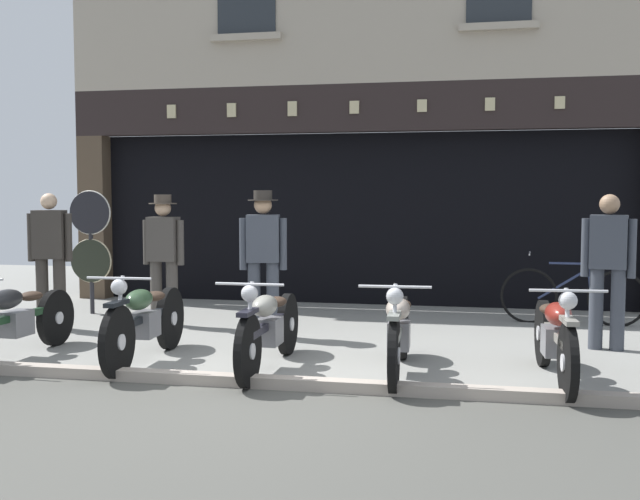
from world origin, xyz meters
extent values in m
cube|color=gray|center=(0.00, 5.00, -0.04)|extent=(21.01, 10.00, 0.08)
cube|color=#AB9E91|center=(0.00, 0.08, 0.01)|extent=(21.01, 0.16, 0.18)
cube|color=black|center=(0.00, 7.30, 1.30)|extent=(8.29, 4.00, 2.60)
cube|color=#4C3D2D|center=(-4.29, 5.18, 1.30)|extent=(0.44, 0.36, 2.60)
cube|color=#23282D|center=(0.00, 5.55, 1.43)|extent=(7.93, 0.03, 2.18)
cube|color=black|center=(0.00, 5.12, 2.95)|extent=(9.01, 0.24, 0.70)
cube|color=#C6B789|center=(-2.88, 4.99, 2.95)|extent=(0.14, 0.03, 0.20)
cube|color=#C6B789|center=(-1.91, 4.99, 2.95)|extent=(0.14, 0.03, 0.21)
cube|color=#C6B789|center=(-0.96, 4.99, 2.95)|extent=(0.14, 0.03, 0.22)
cube|color=#C6B789|center=(-0.02, 4.99, 2.95)|extent=(0.14, 0.03, 0.19)
cube|color=#C6B789|center=(0.96, 4.99, 2.95)|extent=(0.14, 0.03, 0.18)
cube|color=#C6B789|center=(1.92, 4.99, 2.95)|extent=(0.14, 0.03, 0.18)
cube|color=#C6B789|center=(2.87, 4.99, 2.95)|extent=(0.14, 0.03, 0.17)
cube|color=#A89C89|center=(-1.66, 4.95, 4.02)|extent=(1.10, 0.12, 0.10)
cube|color=#A89C89|center=(2.02, 4.95, 4.02)|extent=(1.10, 0.12, 0.10)
cylinder|color=black|center=(-2.79, 1.41, 0.31)|extent=(0.10, 0.63, 0.62)
cylinder|color=silver|center=(-2.79, 1.41, 0.31)|extent=(0.11, 0.14, 0.14)
cube|color=#18361E|center=(-2.82, 0.72, 0.43)|extent=(0.11, 1.28, 0.07)
cube|color=slate|center=(-2.82, 0.72, 0.36)|extent=(0.21, 0.33, 0.26)
ellipsoid|color=black|center=(-2.82, 0.55, 0.63)|extent=(0.24, 0.47, 0.20)
ellipsoid|color=#38281E|center=(-2.81, 0.96, 0.61)|extent=(0.21, 0.31, 0.10)
cylinder|color=black|center=(-1.41, 0.13, 0.34)|extent=(0.10, 0.68, 0.67)
cylinder|color=silver|center=(-1.41, 0.13, 0.34)|extent=(0.11, 0.15, 0.15)
cylinder|color=black|center=(-1.47, 1.49, 0.34)|extent=(0.11, 0.68, 0.67)
cylinder|color=silver|center=(-1.47, 1.49, 0.34)|extent=(0.12, 0.15, 0.15)
cube|color=black|center=(-1.44, 0.81, 0.46)|extent=(0.12, 1.25, 0.07)
cube|color=slate|center=(-1.44, 0.81, 0.39)|extent=(0.21, 0.33, 0.26)
ellipsoid|color=#324D32|center=(-1.43, 0.64, 0.66)|extent=(0.24, 0.47, 0.20)
ellipsoid|color=#38281E|center=(-1.45, 1.05, 0.64)|extent=(0.21, 0.31, 0.10)
cube|color=black|center=(-1.41, 0.13, 0.69)|extent=(0.12, 0.36, 0.04)
sphere|color=silver|center=(-1.41, 0.19, 0.84)|extent=(0.15, 0.15, 0.15)
cylinder|color=silver|center=(-1.41, 0.19, 0.92)|extent=(0.62, 0.05, 0.02)
cylinder|color=silver|center=(-1.41, 0.17, 0.63)|extent=(0.05, 0.25, 0.62)
cylinder|color=black|center=(-0.14, 0.05, 0.32)|extent=(0.07, 0.64, 0.64)
cylinder|color=silver|center=(-0.14, 0.05, 0.32)|extent=(0.10, 0.14, 0.14)
cylinder|color=black|center=(-0.15, 1.48, 0.32)|extent=(0.08, 0.64, 0.64)
cylinder|color=silver|center=(-0.15, 1.48, 0.32)|extent=(0.11, 0.14, 0.14)
cube|color=black|center=(-0.15, 0.77, 0.44)|extent=(0.08, 1.32, 0.07)
cube|color=slate|center=(-0.15, 0.77, 0.37)|extent=(0.20, 0.32, 0.26)
ellipsoid|color=gray|center=(-0.15, 0.59, 0.64)|extent=(0.22, 0.46, 0.20)
ellipsoid|color=#38281E|center=(-0.15, 1.02, 0.62)|extent=(0.20, 0.30, 0.10)
cube|color=black|center=(-0.14, 0.05, 0.66)|extent=(0.10, 0.36, 0.04)
sphere|color=silver|center=(-0.14, 0.11, 0.82)|extent=(0.15, 0.15, 0.15)
cylinder|color=silver|center=(-0.14, 0.11, 0.90)|extent=(0.62, 0.03, 0.02)
cylinder|color=silver|center=(-0.14, 0.09, 0.61)|extent=(0.04, 0.25, 0.62)
cylinder|color=black|center=(1.12, 0.13, 0.32)|extent=(0.10, 0.65, 0.64)
cylinder|color=silver|center=(1.12, 0.13, 0.32)|extent=(0.11, 0.15, 0.14)
cylinder|color=black|center=(1.06, 1.51, 0.32)|extent=(0.11, 0.65, 0.64)
cylinder|color=silver|center=(1.06, 1.51, 0.32)|extent=(0.12, 0.15, 0.14)
cube|color=gray|center=(1.09, 0.82, 0.44)|extent=(0.13, 1.27, 0.07)
cube|color=slate|center=(1.09, 0.82, 0.37)|extent=(0.21, 0.33, 0.26)
ellipsoid|color=#AF9F90|center=(1.10, 0.65, 0.64)|extent=(0.24, 0.47, 0.20)
ellipsoid|color=#38281E|center=(1.08, 1.07, 0.62)|extent=(0.21, 0.31, 0.10)
cube|color=gray|center=(1.12, 0.13, 0.66)|extent=(0.12, 0.36, 0.04)
sphere|color=silver|center=(1.12, 0.19, 0.82)|extent=(0.15, 0.15, 0.15)
cylinder|color=silver|center=(1.12, 0.19, 0.90)|extent=(0.62, 0.05, 0.02)
cylinder|color=silver|center=(1.12, 0.17, 0.61)|extent=(0.05, 0.24, 0.62)
cylinder|color=black|center=(2.53, 0.13, 0.32)|extent=(0.12, 0.65, 0.65)
cylinder|color=silver|center=(2.53, 0.13, 0.32)|extent=(0.11, 0.15, 0.14)
cylinder|color=black|center=(2.44, 1.47, 0.32)|extent=(0.13, 0.65, 0.65)
cylinder|color=silver|center=(2.44, 1.47, 0.32)|extent=(0.12, 0.15, 0.14)
cube|color=gray|center=(2.49, 0.80, 0.44)|extent=(0.16, 1.24, 0.07)
cube|color=slate|center=(2.49, 0.80, 0.37)|extent=(0.22, 0.33, 0.26)
ellipsoid|color=maroon|center=(2.50, 0.64, 0.64)|extent=(0.25, 0.47, 0.20)
ellipsoid|color=#38281E|center=(2.47, 1.04, 0.62)|extent=(0.22, 0.31, 0.10)
cube|color=gray|center=(2.53, 0.13, 0.67)|extent=(0.13, 0.37, 0.04)
sphere|color=silver|center=(2.53, 0.19, 0.82)|extent=(0.15, 0.15, 0.15)
cylinder|color=silver|center=(2.53, 0.19, 0.90)|extent=(0.62, 0.07, 0.02)
cylinder|color=silver|center=(2.53, 0.17, 0.61)|extent=(0.05, 0.27, 0.61)
cylinder|color=#38332D|center=(-3.31, 2.38, 0.45)|extent=(0.15, 0.15, 0.90)
cylinder|color=#38332D|center=(-3.53, 2.35, 0.45)|extent=(0.15, 0.15, 0.90)
cube|color=#38332D|center=(-3.42, 2.37, 1.18)|extent=(0.41, 0.28, 0.60)
cube|color=silver|center=(-3.44, 2.48, 1.26)|extent=(0.14, 0.04, 0.34)
cube|color=black|center=(-3.44, 2.49, 1.24)|extent=(0.05, 0.02, 0.31)
cylinder|color=#38332D|center=(-3.19, 2.41, 1.15)|extent=(0.09, 0.09, 0.60)
cylinder|color=#38332D|center=(-3.65, 2.33, 1.15)|extent=(0.09, 0.09, 0.60)
sphere|color=beige|center=(-3.42, 2.37, 1.59)|extent=(0.20, 0.20, 0.20)
cylinder|color=#47423D|center=(-2.04, 2.91, 0.42)|extent=(0.15, 0.15, 0.85)
cylinder|color=#47423D|center=(-2.26, 2.92, 0.42)|extent=(0.15, 0.15, 0.85)
cube|color=#47423D|center=(-2.15, 2.92, 1.11)|extent=(0.39, 0.23, 0.57)
cube|color=silver|center=(-2.15, 3.03, 1.18)|extent=(0.14, 0.02, 0.32)
cube|color=#47234C|center=(-2.15, 3.04, 1.17)|extent=(0.05, 0.01, 0.29)
cylinder|color=#47423D|center=(-1.92, 2.91, 1.07)|extent=(0.09, 0.09, 0.57)
cylinder|color=#47423D|center=(-2.39, 2.92, 1.07)|extent=(0.09, 0.09, 0.57)
sphere|color=tan|center=(-2.15, 2.92, 1.51)|extent=(0.21, 0.21, 0.21)
cylinder|color=#4C4238|center=(-2.15, 2.92, 1.56)|extent=(0.35, 0.35, 0.01)
cylinder|color=#4C4238|center=(-2.15, 2.92, 1.62)|extent=(0.22, 0.22, 0.11)
cylinder|color=#3D424C|center=(-0.57, 2.43, 0.45)|extent=(0.15, 0.15, 0.90)
cylinder|color=#3D424C|center=(-0.79, 2.39, 0.45)|extent=(0.15, 0.15, 0.90)
cube|color=#3D424C|center=(-0.68, 2.41, 1.16)|extent=(0.41, 0.29, 0.56)
cube|color=silver|center=(-0.70, 2.52, 1.23)|extent=(0.14, 0.05, 0.31)
cube|color=brown|center=(-0.70, 2.54, 1.22)|extent=(0.05, 0.02, 0.29)
cylinder|color=#3D424C|center=(-0.45, 2.45, 1.10)|extent=(0.09, 0.09, 0.61)
cylinder|color=#3D424C|center=(-0.91, 2.37, 1.10)|extent=(0.09, 0.09, 0.61)
sphere|color=tan|center=(-0.68, 2.41, 1.56)|extent=(0.21, 0.21, 0.21)
cylinder|color=#332D28|center=(-0.68, 2.41, 1.61)|extent=(0.35, 0.35, 0.01)
cylinder|color=#332D28|center=(-0.68, 2.41, 1.67)|extent=(0.22, 0.22, 0.11)
cylinder|color=#3D424C|center=(3.28, 2.40, 0.45)|extent=(0.15, 0.15, 0.90)
cylinder|color=#3D424C|center=(3.06, 2.44, 0.45)|extent=(0.15, 0.15, 0.90)
cube|color=#3D424C|center=(3.17, 2.42, 1.17)|extent=(0.42, 0.29, 0.58)
cube|color=silver|center=(3.19, 2.53, 1.24)|extent=(0.14, 0.05, 0.32)
cube|color=#47234C|center=(3.20, 2.55, 1.23)|extent=(0.05, 0.02, 0.30)
cylinder|color=#3D424C|center=(3.40, 2.37, 1.11)|extent=(0.09, 0.09, 0.63)
cylinder|color=#3D424C|center=(2.94, 2.47, 1.11)|extent=(0.09, 0.09, 0.63)
sphere|color=#9E7A5B|center=(3.17, 2.42, 1.58)|extent=(0.21, 0.21, 0.21)
cylinder|color=#232328|center=(-3.53, 3.59, 0.85)|extent=(0.06, 0.06, 1.71)
cylinder|color=black|center=(-3.53, 3.57, 1.42)|extent=(0.60, 0.03, 0.60)
torus|color=silver|center=(-3.53, 3.59, 1.42)|extent=(0.62, 0.04, 0.62)
cylinder|color=#23281E|center=(-3.53, 3.57, 0.75)|extent=(0.60, 0.03, 0.60)
torus|color=beige|center=(-3.53, 3.59, 0.75)|extent=(0.62, 0.04, 0.62)
cube|color=silver|center=(2.28, 5.40, 1.68)|extent=(0.83, 0.02, 0.92)
cube|color=#1E3323|center=(2.28, 5.39, 2.04)|extent=(0.83, 0.01, 0.20)
torus|color=black|center=(2.45, 4.10, 0.35)|extent=(0.73, 0.09, 0.73)
torus|color=black|center=(3.54, 4.02, 0.35)|extent=(0.73, 0.09, 0.73)
cylinder|color=navy|center=(2.89, 4.07, 0.53)|extent=(0.66, 0.08, 0.45)
cylinder|color=navy|center=(2.99, 4.06, 0.79)|extent=(0.60, 0.07, 0.03)
cylinder|color=navy|center=(3.19, 4.05, 0.65)|extent=(0.09, 0.04, 0.52)
ellipsoid|color=#332319|center=(3.23, 4.04, 0.91)|extent=(0.25, 0.14, 0.06)
cylinder|color=silver|center=(2.45, 4.10, 0.91)|extent=(0.05, 0.50, 0.02)
camera|label=1|loc=(1.83, -6.33, 1.70)|focal=43.46mm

